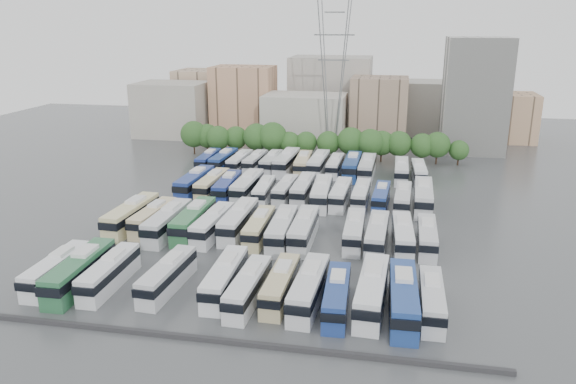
% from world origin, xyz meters
% --- Properties ---
extents(ground, '(220.00, 220.00, 0.00)m').
position_xyz_m(ground, '(0.00, 0.00, 0.00)').
color(ground, '#424447').
rests_on(ground, ground).
extents(parapet, '(56.00, 0.50, 0.50)m').
position_xyz_m(parapet, '(0.00, -33.00, 0.25)').
color(parapet, '#2D2D30').
rests_on(parapet, ground).
extents(tree_line, '(63.90, 7.46, 8.15)m').
position_xyz_m(tree_line, '(-1.92, 42.06, 4.31)').
color(tree_line, black).
rests_on(tree_line, ground).
extents(city_buildings, '(102.00, 35.00, 20.00)m').
position_xyz_m(city_buildings, '(-7.46, 71.86, 7.87)').
color(city_buildings, '#9E998E').
rests_on(city_buildings, ground).
extents(apartment_tower, '(14.00, 14.00, 26.00)m').
position_xyz_m(apartment_tower, '(34.00, 58.00, 13.00)').
color(apartment_tower, silver).
rests_on(apartment_tower, ground).
extents(electricity_pylon, '(9.00, 6.91, 33.83)m').
position_xyz_m(electricity_pylon, '(2.00, 50.00, 18.66)').
color(electricity_pylon, slate).
rests_on(electricity_pylon, ground).
extents(bus_r0_s0, '(2.50, 11.47, 3.60)m').
position_xyz_m(bus_r0_s0, '(-21.57, -24.28, 1.77)').
color(bus_r0_s0, white).
rests_on(bus_r0_s0, ground).
extents(bus_r0_s1, '(3.23, 13.03, 4.06)m').
position_xyz_m(bus_r0_s1, '(-18.33, -24.66, 1.99)').
color(bus_r0_s1, '#2C6840').
rests_on(bus_r0_s1, ground).
extents(bus_r0_s2, '(2.70, 11.65, 3.65)m').
position_xyz_m(bus_r0_s2, '(-15.04, -23.95, 1.79)').
color(bus_r0_s2, silver).
rests_on(bus_r0_s2, ground).
extents(bus_r0_s4, '(3.09, 11.61, 3.61)m').
position_xyz_m(bus_r0_s4, '(-8.18, -23.35, 1.77)').
color(bus_r0_s4, silver).
rests_on(bus_r0_s4, ground).
extents(bus_r0_s6, '(2.91, 12.06, 3.77)m').
position_xyz_m(bus_r0_s6, '(-1.51, -22.80, 1.85)').
color(bus_r0_s6, white).
rests_on(bus_r0_s6, ground).
extents(bus_r0_s7, '(2.86, 11.53, 3.59)m').
position_xyz_m(bus_r0_s7, '(1.65, -24.46, 1.76)').
color(bus_r0_s7, silver).
rests_on(bus_r0_s7, ground).
extents(bus_r0_s8, '(2.59, 11.26, 3.52)m').
position_xyz_m(bus_r0_s8, '(4.97, -23.06, 1.73)').
color(bus_r0_s8, tan).
rests_on(bus_r0_s8, ground).
extents(bus_r0_s9, '(3.13, 12.35, 3.85)m').
position_xyz_m(bus_r0_s9, '(8.22, -23.56, 1.89)').
color(bus_r0_s9, silver).
rests_on(bus_r0_s9, ground).
extents(bus_r0_s10, '(2.92, 11.39, 3.55)m').
position_xyz_m(bus_r0_s10, '(11.35, -24.44, 1.74)').
color(bus_r0_s10, navy).
rests_on(bus_r0_s10, ground).
extents(bus_r0_s11, '(3.37, 13.02, 4.05)m').
position_xyz_m(bus_r0_s11, '(14.97, -23.14, 1.99)').
color(bus_r0_s11, silver).
rests_on(bus_r0_s11, ground).
extents(bus_r0_s12, '(3.20, 13.06, 4.07)m').
position_xyz_m(bus_r0_s12, '(18.27, -24.11, 2.00)').
color(bus_r0_s12, navy).
rests_on(bus_r0_s12, ground).
extents(bus_r0_s13, '(2.47, 11.17, 3.50)m').
position_xyz_m(bus_r0_s13, '(21.20, -23.38, 1.72)').
color(bus_r0_s13, silver).
rests_on(bus_r0_s13, ground).
extents(bus_r1_s0, '(3.41, 13.26, 4.13)m').
position_xyz_m(bus_r1_s0, '(-21.26, -5.52, 2.03)').
color(bus_r1_s0, beige).
rests_on(bus_r1_s0, ground).
extents(bus_r1_s1, '(3.09, 11.65, 3.62)m').
position_xyz_m(bus_r1_s1, '(-18.03, -5.16, 1.78)').
color(bus_r1_s1, beige).
rests_on(bus_r1_s1, ground).
extents(bus_r1_s2, '(2.97, 12.76, 3.99)m').
position_xyz_m(bus_r1_s2, '(-14.89, -7.07, 1.96)').
color(bus_r1_s2, silver).
rests_on(bus_r1_s2, ground).
extents(bus_r1_s3, '(2.95, 13.02, 4.08)m').
position_xyz_m(bus_r1_s3, '(-11.45, -5.80, 2.00)').
color(bus_r1_s3, '#2F6F40').
rests_on(bus_r1_s3, ground).
extents(bus_r1_s4, '(3.20, 12.13, 3.77)m').
position_xyz_m(bus_r1_s4, '(-8.33, -6.51, 1.85)').
color(bus_r1_s4, silver).
rests_on(bus_r1_s4, ground).
extents(bus_r1_s5, '(2.90, 12.81, 4.01)m').
position_xyz_m(bus_r1_s5, '(-5.05, -4.66, 1.97)').
color(bus_r1_s5, silver).
rests_on(bus_r1_s5, ground).
extents(bus_r1_s6, '(2.66, 11.48, 3.59)m').
position_xyz_m(bus_r1_s6, '(-1.61, -6.19, 1.76)').
color(bus_r1_s6, beige).
rests_on(bus_r1_s6, ground).
extents(bus_r1_s7, '(3.09, 12.63, 3.94)m').
position_xyz_m(bus_r1_s7, '(1.80, -6.77, 1.93)').
color(bus_r1_s7, silver).
rests_on(bus_r1_s7, ground).
extents(bus_r1_s8, '(2.82, 12.52, 3.92)m').
position_xyz_m(bus_r1_s8, '(4.77, -6.27, 1.93)').
color(bus_r1_s8, silver).
rests_on(bus_r1_s8, ground).
extents(bus_r1_s10, '(2.71, 11.64, 3.64)m').
position_xyz_m(bus_r1_s10, '(11.66, -5.12, 1.79)').
color(bus_r1_s10, silver).
rests_on(bus_r1_s10, ground).
extents(bus_r1_s11, '(3.02, 12.13, 3.78)m').
position_xyz_m(bus_r1_s11, '(14.82, -6.11, 1.86)').
color(bus_r1_s11, silver).
rests_on(bus_r1_s11, ground).
extents(bus_r1_s12, '(3.13, 11.96, 3.72)m').
position_xyz_m(bus_r1_s12, '(18.25, -5.71, 1.83)').
color(bus_r1_s12, silver).
rests_on(bus_r1_s12, ground).
extents(bus_r1_s13, '(2.57, 11.29, 3.53)m').
position_xyz_m(bus_r1_s13, '(21.48, -5.28, 1.73)').
color(bus_r1_s13, silver).
rests_on(bus_r1_s13, ground).
extents(bus_r2_s1, '(3.26, 13.16, 4.10)m').
position_xyz_m(bus_r2_s1, '(-18.10, 12.86, 2.01)').
color(bus_r2_s1, navy).
rests_on(bus_r2_s1, ground).
extents(bus_r2_s2, '(2.99, 12.28, 3.83)m').
position_xyz_m(bus_r2_s2, '(-14.83, 12.81, 1.88)').
color(bus_r2_s2, beige).
rests_on(bus_r2_s2, ground).
extents(bus_r2_s3, '(3.21, 12.23, 3.80)m').
position_xyz_m(bus_r2_s3, '(-11.77, 11.90, 1.87)').
color(bus_r2_s3, navy).
rests_on(bus_r2_s3, ground).
extents(bus_r2_s4, '(2.99, 12.90, 4.03)m').
position_xyz_m(bus_r2_s4, '(-8.31, 12.41, 1.98)').
color(bus_r2_s4, silver).
rests_on(bus_r2_s4, ground).
extents(bus_r2_s5, '(2.81, 10.87, 3.38)m').
position_xyz_m(bus_r2_s5, '(-5.10, 11.53, 1.66)').
color(bus_r2_s5, white).
rests_on(bus_r2_s5, ground).
extents(bus_r2_s6, '(2.84, 11.05, 3.44)m').
position_xyz_m(bus_r2_s6, '(-1.58, 12.60, 1.69)').
color(bus_r2_s6, silver).
rests_on(bus_r2_s6, ground).
extents(bus_r2_s7, '(2.78, 12.10, 3.79)m').
position_xyz_m(bus_r2_s7, '(1.46, 13.06, 1.86)').
color(bus_r2_s7, silver).
rests_on(bus_r2_s7, ground).
extents(bus_r2_s8, '(3.32, 12.83, 3.99)m').
position_xyz_m(bus_r2_s8, '(4.90, 11.13, 1.96)').
color(bus_r2_s8, silver).
rests_on(bus_r2_s8, ground).
extents(bus_r2_s9, '(2.92, 11.72, 3.65)m').
position_xyz_m(bus_r2_s9, '(8.06, 11.58, 1.79)').
color(bus_r2_s9, silver).
rests_on(bus_r2_s9, ground).
extents(bus_r2_s10, '(2.73, 11.13, 3.47)m').
position_xyz_m(bus_r2_s10, '(11.42, 12.14, 1.71)').
color(bus_r2_s10, silver).
rests_on(bus_r2_s10, ground).
extents(bus_r2_s11, '(2.89, 10.97, 3.41)m').
position_xyz_m(bus_r2_s11, '(14.77, 11.76, 1.67)').
color(bus_r2_s11, navy).
rests_on(bus_r2_s11, ground).
extents(bus_r2_s12, '(2.99, 11.61, 3.61)m').
position_xyz_m(bus_r2_s12, '(18.29, 11.10, 1.77)').
color(bus_r2_s12, silver).
rests_on(bus_r2_s12, ground).
extents(bus_r2_s13, '(3.24, 13.42, 4.19)m').
position_xyz_m(bus_r2_s13, '(21.57, 11.98, 2.06)').
color(bus_r2_s13, silver).
rests_on(bus_r2_s13, ground).
extents(bus_r3_s0, '(2.64, 11.26, 3.52)m').
position_xyz_m(bus_r3_s0, '(-21.52, 30.39, 1.73)').
color(bus_r3_s0, navy).
rests_on(bus_r3_s0, ground).
extents(bus_r3_s1, '(3.10, 11.91, 3.70)m').
position_xyz_m(bus_r3_s1, '(-18.20, 30.42, 1.82)').
color(bus_r3_s1, navy).
rests_on(bus_r3_s1, ground).
extents(bus_r3_s2, '(2.87, 11.43, 3.56)m').
position_xyz_m(bus_r3_s2, '(-14.67, 30.18, 1.75)').
color(bus_r3_s2, silver).
rests_on(bus_r3_s2, ground).
extents(bus_r3_s3, '(2.95, 11.18, 3.47)m').
position_xyz_m(bus_r3_s3, '(-11.62, 31.06, 1.71)').
color(bus_r3_s3, silver).
rests_on(bus_r3_s3, ground).
extents(bus_r3_s4, '(2.74, 11.66, 3.65)m').
position_xyz_m(bus_r3_s4, '(-8.13, 30.84, 1.79)').
color(bus_r3_s4, silver).
rests_on(bus_r3_s4, ground).
extents(bus_r3_s5, '(3.45, 13.41, 4.17)m').
position_xyz_m(bus_r3_s5, '(-4.97, 30.69, 2.05)').
color(bus_r3_s5, silver).
rests_on(bus_r3_s5, ground).
extents(bus_r3_s6, '(3.21, 12.19, 3.79)m').
position_xyz_m(bus_r3_s6, '(-1.52, 30.67, 1.86)').
color(bus_r3_s6, beige).
rests_on(bus_r3_s6, ground).
extents(bus_r3_s7, '(3.16, 12.72, 3.96)m').
position_xyz_m(bus_r3_s7, '(1.58, 31.01, 1.95)').
color(bus_r3_s7, silver).
rests_on(bus_r3_s7, ground).
extents(bus_r3_s8, '(2.67, 11.21, 3.50)m').
position_xyz_m(bus_r3_s8, '(4.94, 30.91, 1.72)').
color(bus_r3_s8, silver).
rests_on(bus_r3_s8, ground).
extents(bus_r3_s9, '(3.00, 13.11, 4.10)m').
position_xyz_m(bus_r3_s9, '(8.43, 30.05, 2.01)').
color(bus_r3_s9, navy).
rests_on(bus_r3_s9, ground).
extents(bus_r3_s10, '(3.03, 12.69, 3.96)m').
position_xyz_m(bus_r3_s10, '(11.41, 29.53, 1.95)').
color(bus_r3_s10, silver).
rests_on(bus_r3_s10, ground).
extents(bus_r3_s12, '(2.62, 11.99, 3.76)m').
position_xyz_m(bus_r3_s12, '(18.03, 28.96, 1.85)').
color(bus_r3_s12, silver).
rests_on(bus_r3_s12, ground).
extents(bus_r3_s13, '(2.92, 11.25, 3.50)m').
position_xyz_m(bus_r3_s13, '(21.36, 29.06, 1.72)').
color(bus_r3_s13, white).
rests_on(bus_r3_s13, ground).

